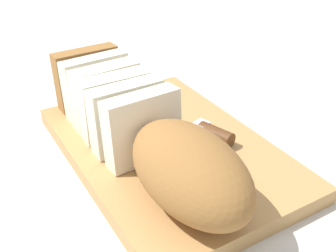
# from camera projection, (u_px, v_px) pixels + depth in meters

# --- Properties ---
(ground_plane) EXTENTS (3.00, 3.00, 0.00)m
(ground_plane) POSITION_uv_depth(u_px,v_px,m) (168.00, 157.00, 0.60)
(ground_plane) COLOR beige
(cutting_board) EXTENTS (0.40, 0.27, 0.02)m
(cutting_board) POSITION_uv_depth(u_px,v_px,m) (168.00, 151.00, 0.60)
(cutting_board) COLOR tan
(cutting_board) RESTS_ON ground_plane
(bread_loaf) EXTENTS (0.40, 0.11, 0.10)m
(bread_loaf) POSITION_uv_depth(u_px,v_px,m) (146.00, 131.00, 0.53)
(bread_loaf) COLOR #996633
(bread_loaf) RESTS_ON cutting_board
(bread_knife) EXTENTS (0.25, 0.09, 0.02)m
(bread_knife) POSITION_uv_depth(u_px,v_px,m) (195.00, 128.00, 0.61)
(bread_knife) COLOR silver
(bread_knife) RESTS_ON cutting_board
(crumb_near_knife) EXTENTS (0.01, 0.01, 0.01)m
(crumb_near_knife) POSITION_uv_depth(u_px,v_px,m) (183.00, 158.00, 0.56)
(crumb_near_knife) COLOR #A8753D
(crumb_near_knife) RESTS_ON cutting_board
(crumb_near_loaf) EXTENTS (0.01, 0.01, 0.01)m
(crumb_near_loaf) POSITION_uv_depth(u_px,v_px,m) (219.00, 134.00, 0.61)
(crumb_near_loaf) COLOR #A8753D
(crumb_near_loaf) RESTS_ON cutting_board
(crumb_stray_left) EXTENTS (0.00, 0.00, 0.00)m
(crumb_stray_left) POSITION_uv_depth(u_px,v_px,m) (196.00, 146.00, 0.58)
(crumb_stray_left) COLOR #A8753D
(crumb_stray_left) RESTS_ON cutting_board
(crumb_stray_right) EXTENTS (0.01, 0.01, 0.01)m
(crumb_stray_right) POSITION_uv_depth(u_px,v_px,m) (183.00, 134.00, 0.61)
(crumb_stray_right) COLOR #A8753D
(crumb_stray_right) RESTS_ON cutting_board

